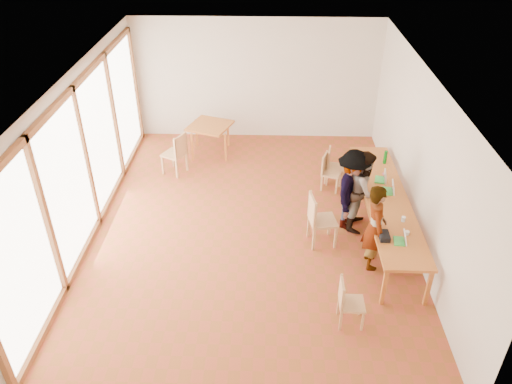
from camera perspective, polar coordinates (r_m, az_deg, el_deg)
ground at (r=9.66m, az=-0.67°, el=-3.93°), size 8.00×8.00×0.00m
wall_back at (r=12.51m, az=0.04°, el=12.72°), size 6.00×0.10×3.00m
wall_front at (r=5.68m, az=-2.45°, el=-15.81°), size 6.00×0.10×3.00m
wall_right at (r=9.24m, az=18.24°, el=3.43°), size 0.10×8.00×3.00m
window_wall at (r=9.45m, az=-19.02°, el=3.95°), size 0.10×8.00×3.00m
ceiling at (r=8.23m, az=-0.81°, el=13.22°), size 6.00×8.00×0.04m
communal_table at (r=9.46m, az=14.60°, el=-0.85°), size 0.80×4.00×0.75m
side_table at (r=11.97m, az=-5.28°, el=7.31°), size 0.90×0.90×0.75m
chair_near at (r=7.60m, az=10.32°, el=-11.84°), size 0.38×0.38×0.43m
chair_mid at (r=8.97m, az=7.04°, el=-2.64°), size 0.54×0.54×0.53m
chair_far at (r=10.68m, az=8.21°, el=2.74°), size 0.48×0.48×0.43m
chair_empty at (r=10.90m, az=8.72°, el=3.37°), size 0.44×0.44×0.43m
chair_spare at (r=11.21m, az=-8.98°, el=4.79°), size 0.61×0.61×0.52m
person_near at (r=8.55m, az=13.42°, el=-3.90°), size 0.40×0.59×1.58m
person_mid at (r=9.47m, az=12.17°, el=0.22°), size 0.81×0.92×1.59m
person_far at (r=9.40m, az=10.84°, el=0.21°), size 0.92×1.19×1.62m
laptop_near at (r=8.36m, az=16.35°, el=-5.21°), size 0.23×0.26×0.20m
laptop_mid at (r=9.58m, az=15.10°, el=0.31°), size 0.27×0.30×0.22m
laptop_far at (r=9.90m, az=14.26°, el=1.56°), size 0.28×0.30×0.22m
yellow_mug at (r=10.64m, az=11.77°, el=4.14°), size 0.16×0.16×0.11m
green_bottle at (r=10.49m, az=14.56°, el=3.87°), size 0.07×0.07×0.28m
clear_glass at (r=8.85m, az=16.50°, el=-2.98°), size 0.07×0.07×0.09m
condiment_cup at (r=8.57m, az=16.87°, el=-4.49°), size 0.08×0.08×0.06m
pink_phone at (r=10.14m, az=14.42°, el=1.98°), size 0.05×0.10×0.01m
black_pouch at (r=8.38m, az=14.44°, el=-4.88°), size 0.16×0.26×0.09m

